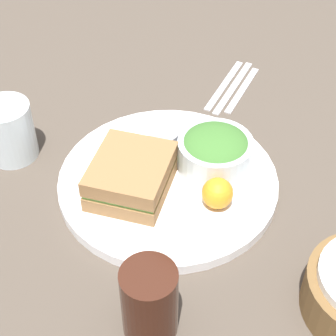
# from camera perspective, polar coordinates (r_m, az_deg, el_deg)

# --- Properties ---
(ground_plane) EXTENTS (4.00, 4.00, 0.00)m
(ground_plane) POSITION_cam_1_polar(r_m,az_deg,el_deg) (0.87, 0.00, -1.80)
(ground_plane) COLOR #4C4238
(plate) EXTENTS (0.34, 0.34, 0.02)m
(plate) POSITION_cam_1_polar(r_m,az_deg,el_deg) (0.86, 0.00, -1.39)
(plate) COLOR white
(plate) RESTS_ON ground_plane
(sandwich) EXTENTS (0.16, 0.15, 0.06)m
(sandwich) POSITION_cam_1_polar(r_m,az_deg,el_deg) (0.82, -3.77, -0.80)
(sandwich) COLOR olive
(sandwich) RESTS_ON plate
(salad_bowl) EXTENTS (0.11, 0.11, 0.06)m
(salad_bowl) POSITION_cam_1_polar(r_m,az_deg,el_deg) (0.85, 4.80, 1.74)
(salad_bowl) COLOR silver
(salad_bowl) RESTS_ON plate
(dressing_cup) EXTENTS (0.05, 0.05, 0.03)m
(dressing_cup) POSITION_cam_1_polar(r_m,az_deg,el_deg) (0.90, -0.41, 2.91)
(dressing_cup) COLOR #99999E
(dressing_cup) RESTS_ON plate
(orange_wedge) EXTENTS (0.05, 0.05, 0.05)m
(orange_wedge) POSITION_cam_1_polar(r_m,az_deg,el_deg) (0.80, 4.89, -2.72)
(orange_wedge) COLOR orange
(orange_wedge) RESTS_ON plate
(drink_glass) EXTENTS (0.07, 0.07, 0.11)m
(drink_glass) POSITION_cam_1_polar(r_m,az_deg,el_deg) (0.67, -1.90, -13.46)
(drink_glass) COLOR #38190F
(drink_glass) RESTS_ON ground_plane
(fork) EXTENTS (0.17, 0.05, 0.01)m
(fork) POSITION_cam_1_polar(r_m,az_deg,el_deg) (1.07, 5.74, 8.43)
(fork) COLOR silver
(fork) RESTS_ON ground_plane
(knife) EXTENTS (0.18, 0.05, 0.01)m
(knife) POSITION_cam_1_polar(r_m,az_deg,el_deg) (1.07, 6.64, 8.18)
(knife) COLOR silver
(knife) RESTS_ON ground_plane
(spoon) EXTENTS (0.15, 0.04, 0.01)m
(spoon) POSITION_cam_1_polar(r_m,az_deg,el_deg) (1.06, 7.55, 7.92)
(spoon) COLOR silver
(spoon) RESTS_ON ground_plane
(water_glass) EXTENTS (0.08, 0.08, 0.10)m
(water_glass) POSITION_cam_1_polar(r_m,az_deg,el_deg) (0.92, -15.87, 3.64)
(water_glass) COLOR silver
(water_glass) RESTS_ON ground_plane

